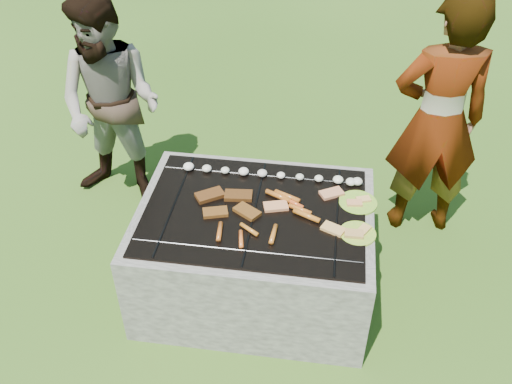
# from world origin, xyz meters

# --- Properties ---
(lawn) EXTENTS (60.00, 60.00, 0.00)m
(lawn) POSITION_xyz_m (0.00, 0.00, 0.00)
(lawn) COLOR #274C13
(lawn) RESTS_ON ground
(fire_pit) EXTENTS (1.30, 1.00, 0.62)m
(fire_pit) POSITION_xyz_m (0.00, 0.00, 0.28)
(fire_pit) COLOR #A1988F
(fire_pit) RESTS_ON ground
(mushrooms) EXTENTS (1.06, 0.07, 0.05)m
(mushrooms) POSITION_xyz_m (0.08, 0.31, 0.63)
(mushrooms) COLOR white
(mushrooms) RESTS_ON fire_pit
(pork_slabs) EXTENTS (0.40, 0.28, 0.02)m
(pork_slabs) POSITION_xyz_m (-0.16, 0.03, 0.62)
(pork_slabs) COLOR brown
(pork_slabs) RESTS_ON fire_pit
(sausages) EXTENTS (0.54, 0.49, 0.03)m
(sausages) POSITION_xyz_m (0.13, -0.03, 0.63)
(sausages) COLOR orange
(sausages) RESTS_ON fire_pit
(bread_on_grate) EXTENTS (0.46, 0.42, 0.02)m
(bread_on_grate) POSITION_xyz_m (0.31, 0.06, 0.62)
(bread_on_grate) COLOR tan
(bread_on_grate) RESTS_ON fire_pit
(plate_far) EXTENTS (0.22, 0.22, 0.03)m
(plate_far) POSITION_xyz_m (0.56, 0.15, 0.61)
(plate_far) COLOR #C6D633
(plate_far) RESTS_ON fire_pit
(plate_near) EXTENTS (0.23, 0.23, 0.03)m
(plate_near) POSITION_xyz_m (0.56, -0.11, 0.61)
(plate_near) COLOR yellow
(plate_near) RESTS_ON fire_pit
(cook) EXTENTS (0.64, 0.47, 1.63)m
(cook) POSITION_xyz_m (1.02, 0.76, 0.81)
(cook) COLOR #A09486
(cook) RESTS_ON ground
(bystander) EXTENTS (0.80, 0.66, 1.48)m
(bystander) POSITION_xyz_m (-1.07, 0.77, 0.74)
(bystander) COLOR gray
(bystander) RESTS_ON ground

